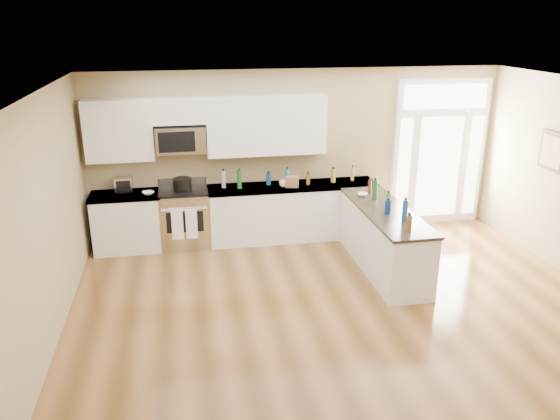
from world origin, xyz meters
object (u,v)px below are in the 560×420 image
(peninsula_cabinet, at_px, (384,241))
(kitchen_range, at_px, (185,218))
(toaster_oven, at_px, (124,184))
(stockpot, at_px, (182,184))

(peninsula_cabinet, relative_size, kitchen_range, 2.15)
(kitchen_range, distance_m, toaster_oven, 1.10)
(toaster_oven, bearing_deg, kitchen_range, -6.96)
(kitchen_range, distance_m, stockpot, 0.58)
(peninsula_cabinet, xyz_separation_m, toaster_oven, (-3.81, 1.58, 0.62))
(peninsula_cabinet, relative_size, toaster_oven, 8.38)
(kitchen_range, height_order, toaster_oven, toaster_oven)
(peninsula_cabinet, distance_m, stockpot, 3.29)
(stockpot, distance_m, toaster_oven, 0.93)
(peninsula_cabinet, distance_m, toaster_oven, 4.17)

